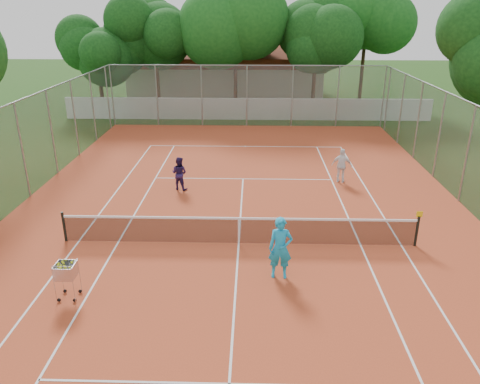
{
  "coord_description": "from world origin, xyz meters",
  "views": [
    {
      "loc": [
        0.45,
        -14.13,
        7.49
      ],
      "look_at": [
        0.0,
        1.5,
        1.3
      ],
      "focal_mm": 35.0,
      "sensor_mm": 36.0,
      "label": 1
    }
  ],
  "objects_px": {
    "tennis_net": "(239,230)",
    "player_near": "(280,248)",
    "ball_hopper": "(67,279)",
    "clubhouse": "(227,70)",
    "player_far_right": "(342,166)",
    "player_far_left": "(179,173)"
  },
  "relations": [
    {
      "from": "tennis_net",
      "to": "clubhouse",
      "type": "relative_size",
      "value": 0.72
    },
    {
      "from": "ball_hopper",
      "to": "player_far_left",
      "type": "bearing_deg",
      "value": 90.12
    },
    {
      "from": "clubhouse",
      "to": "player_far_left",
      "type": "height_order",
      "value": "clubhouse"
    },
    {
      "from": "player_near",
      "to": "player_far_left",
      "type": "xyz_separation_m",
      "value": [
        -4.03,
        7.08,
        -0.21
      ]
    },
    {
      "from": "player_near",
      "to": "player_far_right",
      "type": "xyz_separation_m",
      "value": [
        3.21,
        8.2,
        -0.16
      ]
    },
    {
      "from": "player_near",
      "to": "player_far_right",
      "type": "height_order",
      "value": "player_near"
    },
    {
      "from": "player_far_left",
      "to": "ball_hopper",
      "type": "height_order",
      "value": "player_far_left"
    },
    {
      "from": "player_far_left",
      "to": "tennis_net",
      "type": "bearing_deg",
      "value": 138.51
    },
    {
      "from": "player_near",
      "to": "ball_hopper",
      "type": "bearing_deg",
      "value": -166.1
    },
    {
      "from": "player_near",
      "to": "player_far_left",
      "type": "bearing_deg",
      "value": 121.35
    },
    {
      "from": "player_far_right",
      "to": "player_far_left",
      "type": "bearing_deg",
      "value": 26.51
    },
    {
      "from": "tennis_net",
      "to": "player_far_right",
      "type": "distance_m",
      "value": 7.61
    },
    {
      "from": "tennis_net",
      "to": "player_far_left",
      "type": "relative_size",
      "value": 8.07
    },
    {
      "from": "tennis_net",
      "to": "player_near",
      "type": "distance_m",
      "value": 2.47
    },
    {
      "from": "player_near",
      "to": "ball_hopper",
      "type": "relative_size",
      "value": 1.64
    },
    {
      "from": "tennis_net",
      "to": "ball_hopper",
      "type": "height_order",
      "value": "ball_hopper"
    },
    {
      "from": "ball_hopper",
      "to": "clubhouse",
      "type": "bearing_deg",
      "value": 97.89
    },
    {
      "from": "tennis_net",
      "to": "player_near",
      "type": "bearing_deg",
      "value": -58.23
    },
    {
      "from": "player_far_left",
      "to": "ball_hopper",
      "type": "bearing_deg",
      "value": 97.46
    },
    {
      "from": "clubhouse",
      "to": "player_far_right",
      "type": "relative_size",
      "value": 10.43
    },
    {
      "from": "tennis_net",
      "to": "player_far_left",
      "type": "bearing_deg",
      "value": 118.75
    },
    {
      "from": "player_far_left",
      "to": "clubhouse",
      "type": "bearing_deg",
      "value": -72.02
    }
  ]
}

